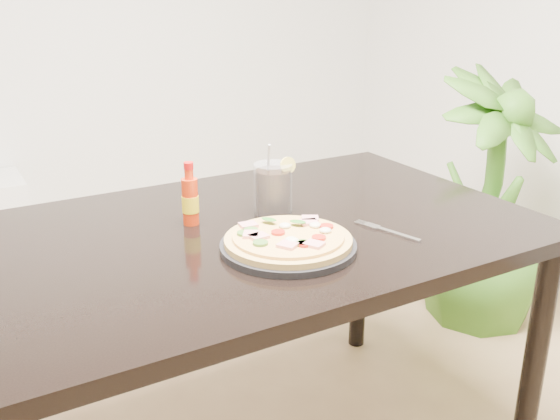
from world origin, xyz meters
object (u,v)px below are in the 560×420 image
pizza (288,239)px  plate (288,246)px  hot_sauce_bottle (190,200)px  cola_cup (273,190)px  fork (385,230)px  houseplant (489,200)px  dining_table (257,256)px

pizza → plate: bearing=-138.6°
hot_sauce_bottle → cola_cup: 0.22m
pizza → fork: (0.26, -0.02, -0.02)m
pizza → cola_cup: (0.09, 0.23, 0.04)m
plate → fork: (0.26, -0.02, -0.01)m
houseplant → pizza: bearing=-158.2°
dining_table → houseplant: houseplant is taller
plate → hot_sauce_bottle: bearing=115.9°
fork → pizza: bearing=159.3°
houseplant → cola_cup: bearing=-167.2°
plate → fork: plate is taller
plate → houseplant: size_ratio=0.31×
pizza → cola_cup: bearing=68.3°
plate → fork: size_ratio=1.69×
fork → hot_sauce_bottle: bearing=128.0°
dining_table → fork: fork is taller
pizza → hot_sauce_bottle: size_ratio=1.81×
cola_cup → houseplant: bearing=12.8°
plate → pizza: pizza is taller
cola_cup → fork: size_ratio=1.03×
fork → dining_table: bearing=127.5°
fork → houseplant: (0.96, 0.51, -0.24)m
dining_table → houseplant: size_ratio=1.37×
pizza → hot_sauce_bottle: (-0.13, 0.26, 0.04)m
fork → houseplant: size_ratio=0.18×
dining_table → plate: (-0.01, -0.17, 0.09)m
cola_cup → houseplant: size_ratio=0.19×
fork → cola_cup: bearing=107.9°
hot_sauce_bottle → plate: bearing=-64.1°
pizza → hot_sauce_bottle: bearing=116.0°
dining_table → cola_cup: cola_cup is taller
pizza → cola_cup: size_ratio=1.52×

